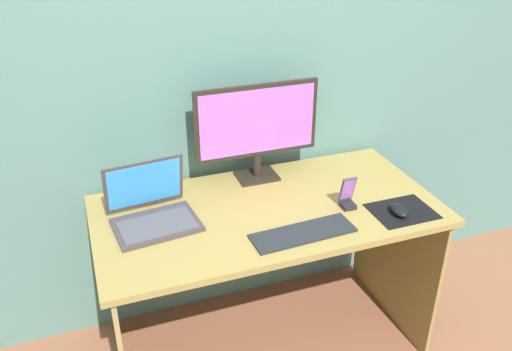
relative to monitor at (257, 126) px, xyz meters
name	(u,v)px	position (x,y,z in m)	size (l,w,h in m)	color
ground_plane	(266,342)	(-0.05, -0.26, -1.00)	(8.00, 8.00, 0.00)	brown
wall_back	(235,62)	(-0.05, 0.14, 0.25)	(6.00, 0.04, 2.50)	slate
desk	(267,240)	(-0.05, -0.26, -0.41)	(1.40, 0.71, 0.75)	olive
monitor	(257,126)	(0.00, 0.00, 0.00)	(0.55, 0.14, 0.44)	black
laptop	(152,211)	(-0.51, -0.20, -0.20)	(0.35, 0.30, 0.23)	#3D3537
fishbowl	(147,182)	(-0.49, 0.00, -0.18)	(0.14, 0.14, 0.14)	silver
keyboard_external	(303,233)	(0.01, -0.48, -0.24)	(0.40, 0.13, 0.01)	black
mousepad	(402,211)	(0.45, -0.47, -0.25)	(0.25, 0.20, 0.00)	black
mouse	(399,210)	(0.43, -0.49, -0.23)	(0.06, 0.10, 0.04)	black
phone_in_dock	(348,197)	(0.26, -0.36, -0.20)	(0.06, 0.06, 0.14)	black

